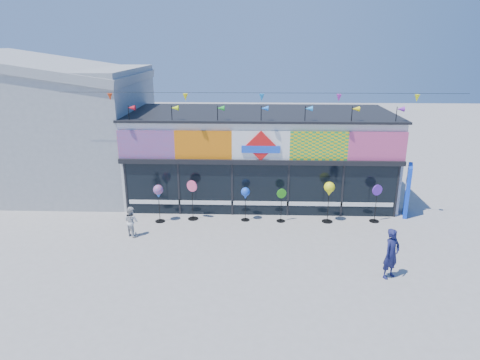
{
  "coord_description": "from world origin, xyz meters",
  "views": [
    {
      "loc": [
        -0.27,
        -13.91,
        7.18
      ],
      "look_at": [
        -0.82,
        2.0,
        2.04
      ],
      "focal_mm": 32.0,
      "sensor_mm": 36.0,
      "label": 1
    }
  ],
  "objects_px": {
    "adult_man": "(391,254)",
    "spinner_5": "(376,202)",
    "spinner_0": "(158,192)",
    "child": "(131,221)",
    "spinner_2": "(245,194)",
    "spinner_4": "(329,190)",
    "spinner_3": "(281,204)",
    "blue_sign": "(408,190)",
    "spinner_1": "(192,199)"
  },
  "relations": [
    {
      "from": "spinner_0",
      "to": "spinner_1",
      "type": "bearing_deg",
      "value": 12.79
    },
    {
      "from": "spinner_0",
      "to": "spinner_2",
      "type": "distance_m",
      "value": 3.59
    },
    {
      "from": "spinner_1",
      "to": "spinner_4",
      "type": "xyz_separation_m",
      "value": [
        5.67,
        -0.1,
        0.49
      ]
    },
    {
      "from": "spinner_2",
      "to": "spinner_3",
      "type": "xyz_separation_m",
      "value": [
        1.5,
        -0.07,
        -0.4
      ]
    },
    {
      "from": "child",
      "to": "spinner_0",
      "type": "bearing_deg",
      "value": -84.63
    },
    {
      "from": "spinner_3",
      "to": "spinner_4",
      "type": "height_order",
      "value": "spinner_4"
    },
    {
      "from": "spinner_1",
      "to": "child",
      "type": "distance_m",
      "value": 2.76
    },
    {
      "from": "blue_sign",
      "to": "spinner_0",
      "type": "height_order",
      "value": "blue_sign"
    },
    {
      "from": "spinner_3",
      "to": "spinner_0",
      "type": "bearing_deg",
      "value": -177.82
    },
    {
      "from": "spinner_4",
      "to": "spinner_5",
      "type": "distance_m",
      "value": 2.06
    },
    {
      "from": "spinner_2",
      "to": "spinner_4",
      "type": "xyz_separation_m",
      "value": [
        3.44,
        -0.05,
        0.24
      ]
    },
    {
      "from": "blue_sign",
      "to": "spinner_5",
      "type": "relative_size",
      "value": 1.37
    },
    {
      "from": "spinner_3",
      "to": "spinner_5",
      "type": "bearing_deg",
      "value": 1.66
    },
    {
      "from": "spinner_2",
      "to": "spinner_3",
      "type": "relative_size",
      "value": 1.01
    },
    {
      "from": "spinner_3",
      "to": "spinner_5",
      "type": "distance_m",
      "value": 3.93
    },
    {
      "from": "adult_man",
      "to": "spinner_1",
      "type": "bearing_deg",
      "value": 112.68
    },
    {
      "from": "spinner_3",
      "to": "spinner_5",
      "type": "height_order",
      "value": "spinner_5"
    },
    {
      "from": "spinner_1",
      "to": "blue_sign",
      "type": "bearing_deg",
      "value": 5.23
    },
    {
      "from": "spinner_0",
      "to": "spinner_5",
      "type": "relative_size",
      "value": 1.0
    },
    {
      "from": "spinner_2",
      "to": "adult_man",
      "type": "relative_size",
      "value": 0.88
    },
    {
      "from": "spinner_5",
      "to": "adult_man",
      "type": "bearing_deg",
      "value": -99.06
    },
    {
      "from": "spinner_3",
      "to": "child",
      "type": "height_order",
      "value": "spinner_3"
    },
    {
      "from": "spinner_3",
      "to": "child",
      "type": "relative_size",
      "value": 1.21
    },
    {
      "from": "spinner_5",
      "to": "adult_man",
      "type": "height_order",
      "value": "adult_man"
    },
    {
      "from": "spinner_4",
      "to": "blue_sign",
      "type": "bearing_deg",
      "value": 14.89
    },
    {
      "from": "spinner_2",
      "to": "child",
      "type": "bearing_deg",
      "value": -159.16
    },
    {
      "from": "spinner_0",
      "to": "spinner_1",
      "type": "relative_size",
      "value": 0.94
    },
    {
      "from": "spinner_1",
      "to": "spinner_2",
      "type": "relative_size",
      "value": 1.18
    },
    {
      "from": "spinner_4",
      "to": "spinner_5",
      "type": "bearing_deg",
      "value": 2.79
    },
    {
      "from": "adult_man",
      "to": "child",
      "type": "distance_m",
      "value": 9.5
    },
    {
      "from": "blue_sign",
      "to": "child",
      "type": "bearing_deg",
      "value": -148.5
    },
    {
      "from": "blue_sign",
      "to": "child",
      "type": "xyz_separation_m",
      "value": [
        -11.34,
        -2.55,
        -0.52
      ]
    },
    {
      "from": "child",
      "to": "spinner_3",
      "type": "bearing_deg",
      "value": -130.02
    },
    {
      "from": "blue_sign",
      "to": "spinner_1",
      "type": "xyz_separation_m",
      "value": [
        -9.19,
        -0.84,
        -0.21
      ]
    },
    {
      "from": "spinner_1",
      "to": "child",
      "type": "height_order",
      "value": "spinner_1"
    },
    {
      "from": "spinner_2",
      "to": "spinner_4",
      "type": "relative_size",
      "value": 0.83
    },
    {
      "from": "blue_sign",
      "to": "spinner_0",
      "type": "relative_size",
      "value": 1.38
    },
    {
      "from": "spinner_1",
      "to": "spinner_4",
      "type": "height_order",
      "value": "spinner_4"
    },
    {
      "from": "child",
      "to": "blue_sign",
      "type": "bearing_deg",
      "value": -132.55
    },
    {
      "from": "adult_man",
      "to": "spinner_5",
      "type": "bearing_deg",
      "value": 46.59
    },
    {
      "from": "blue_sign",
      "to": "spinner_0",
      "type": "bearing_deg",
      "value": -154.96
    },
    {
      "from": "spinner_1",
      "to": "spinner_2",
      "type": "xyz_separation_m",
      "value": [
        2.23,
        -0.04,
        0.25
      ]
    },
    {
      "from": "spinner_1",
      "to": "spinner_3",
      "type": "distance_m",
      "value": 3.73
    },
    {
      "from": "spinner_1",
      "to": "spinner_5",
      "type": "distance_m",
      "value": 7.65
    },
    {
      "from": "blue_sign",
      "to": "adult_man",
      "type": "height_order",
      "value": "blue_sign"
    },
    {
      "from": "spinner_1",
      "to": "adult_man",
      "type": "xyz_separation_m",
      "value": [
        6.93,
        -4.5,
        -0.08
      ]
    },
    {
      "from": "spinner_0",
      "to": "child",
      "type": "height_order",
      "value": "spinner_0"
    },
    {
      "from": "spinner_0",
      "to": "adult_man",
      "type": "bearing_deg",
      "value": -26.83
    },
    {
      "from": "blue_sign",
      "to": "spinner_3",
      "type": "height_order",
      "value": "blue_sign"
    },
    {
      "from": "spinner_2",
      "to": "adult_man",
      "type": "xyz_separation_m",
      "value": [
        4.71,
        -4.45,
        -0.33
      ]
    }
  ]
}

